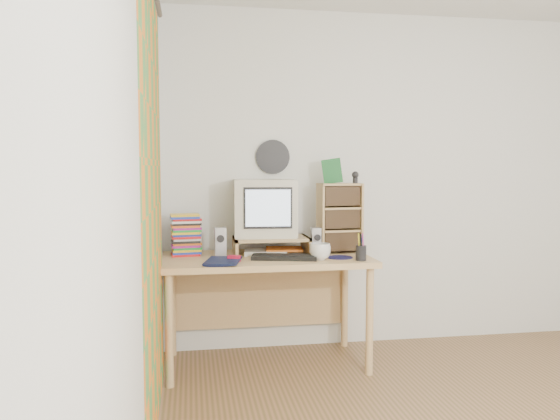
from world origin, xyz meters
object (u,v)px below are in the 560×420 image
object	(u,v)px
desk	(265,274)
dvd_stack	(186,236)
keyboard	(284,257)
diary	(207,259)
crt_monitor	(265,208)
mug	(320,252)
cd_rack	(340,218)

from	to	relation	value
desk	dvd_stack	distance (m)	0.60
keyboard	desk	bearing A→B (deg)	131.97
keyboard	diary	distance (m)	0.51
crt_monitor	mug	xyz separation A→B (m)	(0.32, -0.33, -0.27)
crt_monitor	cd_rack	distance (m)	0.53
keyboard	cd_rack	bearing A→B (deg)	41.49
crt_monitor	cd_rack	size ratio (longest dim) A/B	0.85
crt_monitor	mug	bearing A→B (deg)	-42.60
diary	dvd_stack	bearing A→B (deg)	124.62
desk	crt_monitor	distance (m)	0.46
crt_monitor	dvd_stack	bearing A→B (deg)	-175.31
desk	diary	distance (m)	0.50
keyboard	mug	distance (m)	0.24
crt_monitor	dvd_stack	world-z (taller)	crt_monitor
dvd_stack	cd_rack	size ratio (longest dim) A/B	0.55
mug	crt_monitor	bearing A→B (deg)	133.70
crt_monitor	cd_rack	bearing A→B (deg)	-2.05
diary	keyboard	bearing A→B (deg)	18.95
crt_monitor	dvd_stack	xyz separation A→B (m)	(-0.55, -0.01, -0.18)
keyboard	crt_monitor	bearing A→B (deg)	121.77
keyboard	cd_rack	world-z (taller)	cd_rack
keyboard	cd_rack	distance (m)	0.54
cd_rack	mug	bearing A→B (deg)	-130.58
cd_rack	diary	size ratio (longest dim) A/B	1.93
desk	crt_monitor	world-z (taller)	crt_monitor
dvd_stack	mug	xyz separation A→B (m)	(0.87, -0.33, -0.08)
desk	mug	xyz separation A→B (m)	(0.33, -0.25, 0.19)
desk	mug	size ratio (longest dim) A/B	10.21
desk	diary	xyz separation A→B (m)	(-0.40, -0.25, 0.16)
cd_rack	mug	xyz separation A→B (m)	(-0.21, -0.28, -0.19)
keyboard	dvd_stack	bearing A→B (deg)	170.81
cd_rack	mug	world-z (taller)	cd_rack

